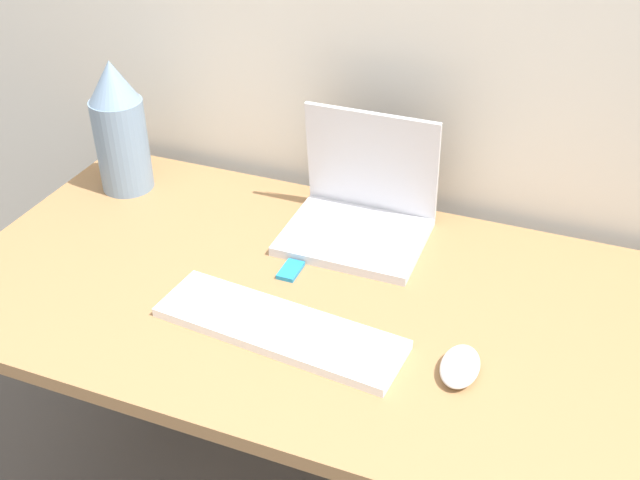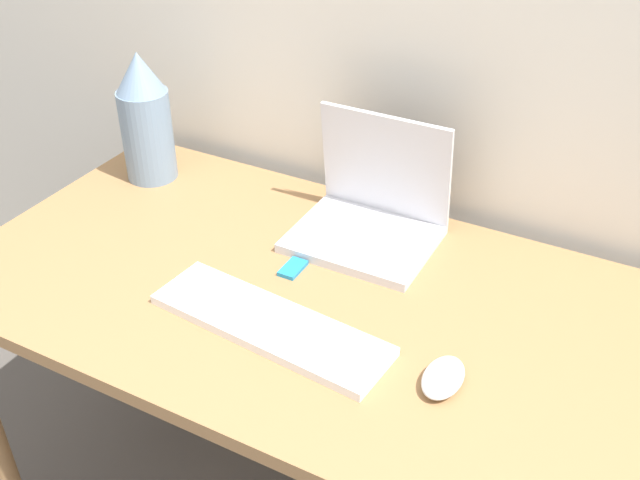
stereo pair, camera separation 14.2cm
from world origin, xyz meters
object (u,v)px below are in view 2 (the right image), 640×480
at_px(laptop, 371,213).
at_px(keyboard, 270,324).
at_px(mouse, 443,377).
at_px(mp3_player, 293,268).
at_px(vase, 145,118).

height_order(laptop, keyboard, laptop).
xyz_separation_m(mouse, mp3_player, (-0.38, 0.16, -0.01)).
distance_m(mouse, mp3_player, 0.41).
distance_m(laptop, vase, 0.59).
bearing_deg(vase, laptop, 1.36).
bearing_deg(vase, keyboard, -32.73).
relative_size(keyboard, mouse, 4.34).
bearing_deg(vase, mouse, -21.09).
relative_size(keyboard, mp3_player, 7.29).
distance_m(keyboard, mp3_player, 0.18).
bearing_deg(keyboard, laptop, 85.44).
bearing_deg(keyboard, mp3_player, 106.66).
xyz_separation_m(mouse, vase, (-0.87, 0.34, 0.14)).
xyz_separation_m(keyboard, vase, (-0.55, 0.35, 0.14)).
distance_m(keyboard, mouse, 0.33).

